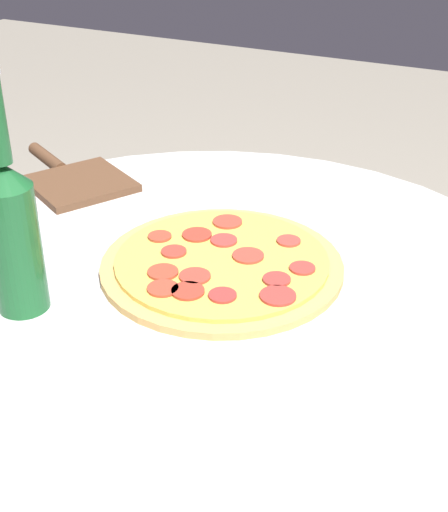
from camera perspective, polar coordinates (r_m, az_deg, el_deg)
The scene contains 4 objects.
table at distance 1.01m, azimuth -1.30°, elevation -11.46°, with size 0.92×0.92×0.75m.
pizza at distance 0.93m, azimuth -0.02°, elevation -0.66°, with size 0.32×0.32×0.02m.
beer_bottle at distance 0.84m, azimuth -16.60°, elevation 2.15°, with size 0.06×0.06×0.29m.
pizza_paddle at distance 1.21m, azimuth -11.92°, elevation 6.07°, with size 0.20×0.28×0.02m.
Camera 1 is at (-0.67, -0.36, 1.23)m, focal length 50.00 mm.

